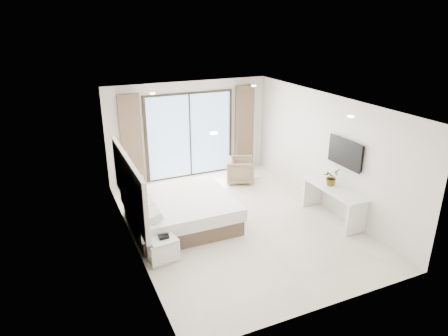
{
  "coord_description": "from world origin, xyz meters",
  "views": [
    {
      "loc": [
        -3.51,
        -7.13,
        4.32
      ],
      "look_at": [
        -0.15,
        0.4,
        1.18
      ],
      "focal_mm": 32.0,
      "sensor_mm": 36.0,
      "label": 1
    }
  ],
  "objects": [
    {
      "name": "plant",
      "position": [
        2.04,
        -0.58,
        0.92
      ],
      "size": [
        0.47,
        0.49,
        0.3
      ],
      "primitive_type": "imported",
      "rotation": [
        0.0,
        0.0,
        0.41
      ],
      "color": "#33662D",
      "rests_on": "console_desk"
    },
    {
      "name": "console_desk",
      "position": [
        2.04,
        -0.73,
        0.57
      ],
      "size": [
        0.54,
        1.71,
        0.77
      ],
      "color": "white",
      "rests_on": "ground"
    },
    {
      "name": "phone",
      "position": [
        -1.9,
        -0.77,
        0.5
      ],
      "size": [
        0.19,
        0.15,
        0.06
      ],
      "primitive_type": "cube",
      "rotation": [
        0.0,
        0.0,
        0.04
      ],
      "color": "black",
      "rests_on": "nightstand"
    },
    {
      "name": "room_shell",
      "position": [
        -0.2,
        0.78,
        1.58
      ],
      "size": [
        4.62,
        6.22,
        2.72
      ],
      "color": "silver",
      "rests_on": "ground"
    },
    {
      "name": "bed",
      "position": [
        -1.2,
        0.42,
        0.32
      ],
      "size": [
        2.21,
        2.11,
        0.76
      ],
      "color": "brown",
      "rests_on": "ground"
    },
    {
      "name": "nightstand",
      "position": [
        -1.93,
        -0.79,
        0.23
      ],
      "size": [
        0.56,
        0.48,
        0.46
      ],
      "rotation": [
        0.0,
        0.0,
        0.13
      ],
      "color": "white",
      "rests_on": "ground"
    },
    {
      "name": "armchair",
      "position": [
        1.09,
        2.07,
        0.37
      ],
      "size": [
        0.9,
        0.92,
        0.74
      ],
      "primitive_type": "imported",
      "rotation": [
        0.0,
        0.0,
        1.17
      ],
      "color": "#7F7453",
      "rests_on": "ground"
    },
    {
      "name": "ground",
      "position": [
        0.0,
        0.0,
        0.0
      ],
      "size": [
        6.2,
        6.2,
        0.0
      ],
      "primitive_type": "plane",
      "color": "beige",
      "rests_on": "ground"
    }
  ]
}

